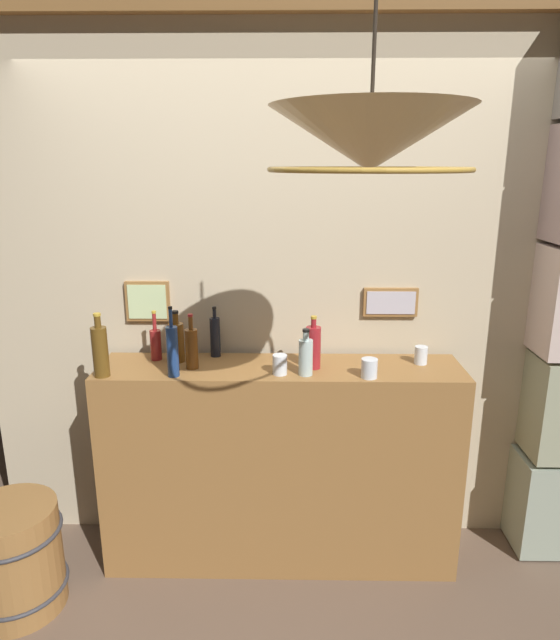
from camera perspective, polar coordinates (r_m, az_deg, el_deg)
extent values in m
cube|color=#BCAD8E|center=(2.89, 0.10, 3.43)|extent=(3.12, 0.08, 2.83)
cube|color=olive|center=(2.95, -13.39, 1.90)|extent=(0.23, 0.03, 0.21)
cube|color=#BCD499|center=(2.93, -13.47, 1.83)|extent=(0.20, 0.01, 0.18)
cube|color=olive|center=(2.90, 11.25, 1.82)|extent=(0.28, 0.03, 0.15)
cube|color=#B3AFBC|center=(2.89, 11.31, 1.74)|extent=(0.25, 0.01, 0.12)
cube|color=gray|center=(3.49, 25.48, -16.16)|extent=(0.34, 0.34, 0.53)
cube|color=gray|center=(3.24, 26.63, -7.73)|extent=(0.30, 0.34, 0.53)
cube|color=olive|center=(2.95, 0.02, -14.63)|extent=(1.78, 0.39, 1.08)
cylinder|color=black|center=(2.85, -6.66, -1.76)|extent=(0.05, 0.05, 0.20)
cylinder|color=black|center=(2.82, -6.74, 0.65)|extent=(0.02, 0.02, 0.05)
cylinder|color=black|center=(2.81, -6.76, 1.24)|extent=(0.02, 0.02, 0.01)
cylinder|color=maroon|center=(2.68, 3.43, -2.85)|extent=(0.07, 0.07, 0.21)
cylinder|color=maroon|center=(2.64, 3.47, -0.30)|extent=(0.03, 0.03, 0.04)
cylinder|color=#B7932D|center=(2.63, 3.48, 0.27)|extent=(0.03, 0.03, 0.01)
cylinder|color=maroon|center=(2.86, -12.62, -2.51)|extent=(0.06, 0.06, 0.15)
cylinder|color=maroon|center=(2.83, -12.76, -0.19)|extent=(0.02, 0.02, 0.09)
cylinder|color=#B7932D|center=(2.81, -12.82, 0.80)|extent=(0.02, 0.02, 0.01)
cylinder|color=#573C14|center=(2.69, -17.95, -3.15)|extent=(0.07, 0.07, 0.24)
cylinder|color=#573C14|center=(2.65, -18.21, -0.17)|extent=(0.03, 0.03, 0.05)
cylinder|color=#B7932D|center=(2.64, -18.27, 0.53)|extent=(0.03, 0.03, 0.01)
cylinder|color=brown|center=(2.70, -9.04, -2.95)|extent=(0.06, 0.06, 0.19)
cylinder|color=brown|center=(2.66, -9.16, -0.31)|extent=(0.02, 0.02, 0.06)
cylinder|color=maroon|center=(2.65, -9.20, 0.48)|extent=(0.02, 0.02, 0.01)
cylinder|color=brown|center=(2.81, -10.56, -2.29)|extent=(0.08, 0.08, 0.20)
cylinder|color=brown|center=(2.77, -10.69, 0.15)|extent=(0.03, 0.03, 0.05)
cylinder|color=black|center=(2.76, -10.72, 0.80)|extent=(0.03, 0.03, 0.01)
cylinder|color=navy|center=(2.61, -10.96, -3.21)|extent=(0.05, 0.05, 0.24)
cylinder|color=navy|center=(2.56, -11.15, 0.20)|extent=(0.02, 0.02, 0.08)
cylinder|color=black|center=(2.55, -11.21, 1.24)|extent=(0.02, 0.02, 0.01)
cylinder|color=#ABC2C0|center=(2.59, 2.65, -3.87)|extent=(0.07, 0.07, 0.17)
cylinder|color=#ABC2C0|center=(2.56, 2.68, -1.64)|extent=(0.03, 0.03, 0.04)
cylinder|color=black|center=(2.55, 2.69, -1.07)|extent=(0.03, 0.03, 0.01)
cylinder|color=silver|center=(2.61, -0.04, -4.60)|extent=(0.07, 0.07, 0.09)
cylinder|color=silver|center=(2.60, 9.14, -4.91)|extent=(0.08, 0.08, 0.09)
cylinder|color=silver|center=(2.83, 14.26, -3.51)|extent=(0.06, 0.06, 0.09)
cone|color=beige|center=(1.77, 9.25, 17.87)|extent=(0.62, 0.62, 0.19)
cylinder|color=black|center=(1.80, 9.68, 26.73)|extent=(0.01, 0.01, 0.37)
torus|color=#AD8433|center=(1.77, 9.12, 15.00)|extent=(0.62, 0.62, 0.02)
cylinder|color=olive|center=(3.08, -25.61, -21.14)|extent=(0.43, 0.43, 0.52)
torus|color=#333338|center=(3.00, -25.95, -18.87)|extent=(0.46, 0.46, 0.02)
torus|color=#333338|center=(3.16, -25.27, -23.28)|extent=(0.46, 0.46, 0.02)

